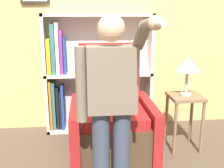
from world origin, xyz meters
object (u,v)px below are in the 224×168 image
(person_standing, at_px, (111,102))
(armchair, at_px, (112,122))
(table_lamp, at_px, (188,64))
(side_table, at_px, (185,107))
(bookcase, at_px, (87,75))

(person_standing, bearing_deg, armchair, 83.75)
(person_standing, distance_m, table_lamp, 1.29)
(armchair, relative_size, table_lamp, 2.65)
(person_standing, height_order, table_lamp, person_standing)
(armchair, height_order, person_standing, person_standing)
(side_table, bearing_deg, bookcase, 148.63)
(bookcase, height_order, side_table, bookcase)
(person_standing, xyz_separation_m, side_table, (0.97, 0.84, -0.38))
(armchair, bearing_deg, person_standing, -96.25)
(table_lamp, bearing_deg, bookcase, 148.63)
(armchair, bearing_deg, side_table, 2.60)
(bookcase, height_order, person_standing, bookcase)
(table_lamp, bearing_deg, person_standing, -139.02)
(armchair, relative_size, side_table, 1.88)
(bookcase, xyz_separation_m, side_table, (1.15, -0.70, -0.27))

